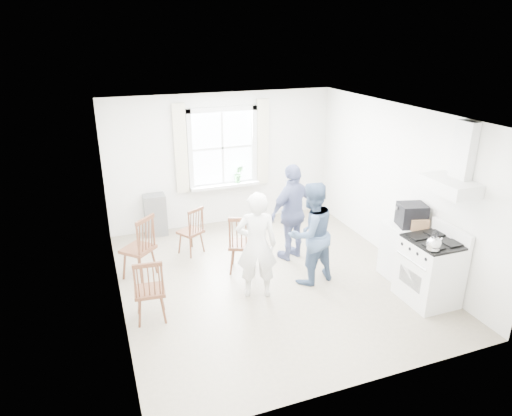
{
  "coord_description": "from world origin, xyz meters",
  "views": [
    {
      "loc": [
        -2.4,
        -5.85,
        3.66
      ],
      "look_at": [
        -0.15,
        0.2,
        1.15
      ],
      "focal_mm": 32.0,
      "sensor_mm": 36.0,
      "label": 1
    }
  ],
  "objects": [
    {
      "name": "windsor_chair_b",
      "position": [
        -1.91,
        -0.53,
        0.57
      ],
      "size": [
        0.43,
        0.42,
        0.94
      ],
      "color": "#4A2717",
      "rests_on": "ground"
    },
    {
      "name": "range_hood",
      "position": [
        2.07,
        -1.35,
        1.9
      ],
      "size": [
        0.45,
        0.76,
        0.94
      ],
      "color": "silver",
      "rests_on": "room_shell"
    },
    {
      "name": "windsor_chair_a",
      "position": [
        -0.9,
        1.25,
        0.53
      ],
      "size": [
        0.5,
        0.5,
        0.88
      ],
      "color": "#4A2717",
      "rests_on": "ground"
    },
    {
      "name": "windsor_chair_d",
      "position": [
        -0.34,
        0.33,
        0.61
      ],
      "size": [
        0.55,
        0.55,
        1.01
      ],
      "color": "#4A2717",
      "rests_on": "ground"
    },
    {
      "name": "cardboard_box",
      "position": [
        2.04,
        -0.85,
        0.98
      ],
      "size": [
        0.31,
        0.27,
        0.17
      ],
      "primitive_type": "cube",
      "rotation": [
        0.0,
        0.0,
        -0.37
      ],
      "color": "#8F6845",
      "rests_on": "low_cabinet"
    },
    {
      "name": "shelf_unit",
      "position": [
        -1.4,
        2.33,
        0.4
      ],
      "size": [
        0.4,
        0.3,
        0.8
      ],
      "primitive_type": "cube",
      "color": "slate",
      "rests_on": "ground"
    },
    {
      "name": "gas_stove",
      "position": [
        1.91,
        -1.35,
        0.48
      ],
      "size": [
        0.68,
        0.76,
        1.12
      ],
      "color": "white",
      "rests_on": "ground"
    },
    {
      "name": "person_mid",
      "position": [
        0.56,
        -0.26,
        0.81
      ],
      "size": [
        0.93,
        0.93,
        1.62
      ],
      "primitive_type": "imported",
      "rotation": [
        0.0,
        0.0,
        3.34
      ],
      "color": "#3F5576",
      "rests_on": "ground"
    },
    {
      "name": "kettle",
      "position": [
        1.69,
        -1.58,
        1.04
      ],
      "size": [
        0.2,
        0.2,
        0.28
      ],
      "color": "silver",
      "rests_on": "gas_stove"
    },
    {
      "name": "stereo_stack",
      "position": [
        2.01,
        -0.71,
        1.07
      ],
      "size": [
        0.47,
        0.44,
        0.35
      ],
      "color": "black",
      "rests_on": "low_cabinet"
    },
    {
      "name": "low_cabinet",
      "position": [
        1.98,
        -0.65,
        0.45
      ],
      "size": [
        0.5,
        0.55,
        0.9
      ],
      "primitive_type": "cube",
      "color": "silver",
      "rests_on": "ground"
    },
    {
      "name": "window_assembly",
      "position": [
        0.0,
        2.45,
        1.46
      ],
      "size": [
        1.88,
        0.24,
        1.7
      ],
      "color": "white",
      "rests_on": "room_shell"
    },
    {
      "name": "potted_plant",
      "position": [
        0.28,
        2.36,
        1.03
      ],
      "size": [
        0.24,
        0.24,
        0.35
      ],
      "primitive_type": "imported",
      "rotation": [
        0.0,
        0.0,
        -0.32
      ],
      "color": "#377C39",
      "rests_on": "window_assembly"
    },
    {
      "name": "windsor_chair_c",
      "position": [
        -1.82,
        0.72,
        0.64
      ],
      "size": [
        0.61,
        0.61,
        1.05
      ],
      "color": "#4A2717",
      "rests_on": "ground"
    },
    {
      "name": "person_left",
      "position": [
        -0.35,
        -0.36,
        0.81
      ],
      "size": [
        0.74,
        0.74,
        1.62
      ],
      "primitive_type": "imported",
      "rotation": [
        0.0,
        0.0,
        2.84
      ],
      "color": "silver",
      "rests_on": "ground"
    },
    {
      "name": "person_right",
      "position": [
        0.64,
        0.56,
        0.83
      ],
      "size": [
        1.23,
        1.23,
        1.66
      ],
      "primitive_type": "imported",
      "rotation": [
        0.0,
        0.0,
        3.46
      ],
      "color": "navy",
      "rests_on": "ground"
    },
    {
      "name": "room_shell",
      "position": [
        0.0,
        0.0,
        1.3
      ],
      "size": [
        4.62,
        5.12,
        2.64
      ],
      "color": "gray",
      "rests_on": "ground"
    }
  ]
}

